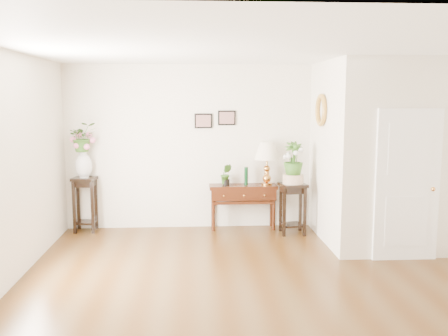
{
  "coord_description": "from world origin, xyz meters",
  "views": [
    {
      "loc": [
        -0.82,
        -5.78,
        2.23
      ],
      "look_at": [
        -0.39,
        1.3,
        1.24
      ],
      "focal_mm": 40.0,
      "sensor_mm": 36.0,
      "label": 1
    }
  ],
  "objects": [
    {
      "name": "door",
      "position": [
        2.1,
        0.78,
        1.05
      ],
      "size": [
        0.9,
        0.05,
        2.1
      ],
      "primitive_type": "cube",
      "color": "white",
      "rests_on": "floor"
    },
    {
      "name": "wall_left",
      "position": [
        -3.0,
        0.0,
        1.4
      ],
      "size": [
        0.02,
        5.5,
        2.8
      ],
      "primitive_type": "cube",
      "color": "white",
      "rests_on": "ground"
    },
    {
      "name": "art_print_right",
      "position": [
        -0.25,
        2.73,
        1.9
      ],
      "size": [
        0.3,
        0.02,
        0.25
      ],
      "primitive_type": "cube",
      "color": "black",
      "rests_on": "wall_back"
    },
    {
      "name": "lily_arrangement",
      "position": [
        -2.65,
        2.57,
        1.57
      ],
      "size": [
        0.56,
        0.53,
        0.49
      ],
      "primitive_type": "imported",
      "rotation": [
        0.0,
        0.0,
        0.41
      ],
      "color": "#2C5A1A",
      "rests_on": "porcelain_vase"
    },
    {
      "name": "plant_stand_b",
      "position": [
        0.81,
        2.21,
        0.42
      ],
      "size": [
        0.46,
        0.46,
        0.84
      ],
      "primitive_type": "cube",
      "rotation": [
        0.0,
        0.0,
        0.19
      ],
      "color": "black",
      "rests_on": "floor"
    },
    {
      "name": "wall_back",
      "position": [
        0.0,
        2.75,
        1.4
      ],
      "size": [
        6.0,
        0.02,
        2.8
      ],
      "primitive_type": "cube",
      "color": "white",
      "rests_on": "ground"
    },
    {
      "name": "green_vase",
      "position": [
        0.07,
        2.57,
        0.94
      ],
      "size": [
        0.08,
        0.08,
        0.31
      ],
      "primitive_type": "cylinder",
      "rotation": [
        0.0,
        0.0,
        0.38
      ],
      "color": "black",
      "rests_on": "console_table"
    },
    {
      "name": "wall_ornament",
      "position": [
        1.16,
        1.9,
        2.05
      ],
      "size": [
        0.07,
        0.51,
        0.51
      ],
      "primitive_type": "torus",
      "rotation": [
        0.0,
        1.57,
        0.0
      ],
      "color": "gold",
      "rests_on": "partition"
    },
    {
      "name": "wall_front",
      "position": [
        0.0,
        -2.75,
        1.4
      ],
      "size": [
        6.0,
        0.02,
        2.8
      ],
      "primitive_type": "cube",
      "color": "white",
      "rests_on": "ground"
    },
    {
      "name": "partition",
      "position": [
        2.1,
        1.77,
        1.4
      ],
      "size": [
        1.8,
        1.95,
        2.8
      ],
      "primitive_type": "cube",
      "color": "white",
      "rests_on": "floor"
    },
    {
      "name": "porcelain_vase",
      "position": [
        -2.65,
        2.57,
        1.15
      ],
      "size": [
        0.31,
        0.31,
        0.48
      ],
      "primitive_type": null,
      "rotation": [
        0.0,
        0.0,
        0.11
      ],
      "color": "silver",
      "rests_on": "plant_stand_a"
    },
    {
      "name": "plant_stand_a",
      "position": [
        -2.65,
        2.57,
        0.46
      ],
      "size": [
        0.41,
        0.41,
        0.92
      ],
      "primitive_type": "cube",
      "rotation": [
        0.0,
        0.0,
        -0.14
      ],
      "color": "black",
      "rests_on": "floor"
    },
    {
      "name": "potted_plant",
      "position": [
        -0.27,
        2.57,
        0.94
      ],
      "size": [
        0.21,
        0.17,
        0.35
      ],
      "primitive_type": "imported",
      "rotation": [
        0.0,
        0.0,
        -0.12
      ],
      "color": "#2C5A1A",
      "rests_on": "console_table"
    },
    {
      "name": "console_table",
      "position": [
        0.02,
        2.57,
        0.38
      ],
      "size": [
        1.15,
        0.39,
        0.77
      ],
      "primitive_type": "cube",
      "rotation": [
        0.0,
        0.0,
        0.0
      ],
      "color": "#3E180A",
      "rests_on": "floor"
    },
    {
      "name": "ceiling",
      "position": [
        0.0,
        0.0,
        2.8
      ],
      "size": [
        6.0,
        5.5,
        0.02
      ],
      "primitive_type": "cube",
      "color": "white",
      "rests_on": "ground"
    },
    {
      "name": "art_print_left",
      "position": [
        -0.65,
        2.73,
        1.85
      ],
      "size": [
        0.3,
        0.02,
        0.25
      ],
      "primitive_type": "cube",
      "color": "black",
      "rests_on": "wall_back"
    },
    {
      "name": "floor",
      "position": [
        0.0,
        0.0,
        0.0
      ],
      "size": [
        6.0,
        5.5,
        0.02
      ],
      "primitive_type": "cube",
      "color": "#42260C",
      "rests_on": "ground"
    },
    {
      "name": "table_lamp",
      "position": [
        0.43,
        2.57,
        1.12
      ],
      "size": [
        0.55,
        0.55,
        0.74
      ],
      "primitive_type": "cube",
      "rotation": [
        0.0,
        0.0,
        -0.38
      ],
      "color": "#C68439",
      "rests_on": "console_table"
    },
    {
      "name": "narcissus",
      "position": [
        0.81,
        2.21,
        1.25
      ],
      "size": [
        0.35,
        0.35,
        0.57
      ],
      "primitive_type": "imported",
      "rotation": [
        0.0,
        0.0,
        0.1
      ],
      "color": "#2C5A1A",
      "rests_on": "ceramic_bowl"
    },
    {
      "name": "ceramic_bowl",
      "position": [
        0.81,
        2.21,
        0.92
      ],
      "size": [
        0.38,
        0.38,
        0.15
      ],
      "primitive_type": "cylinder",
      "rotation": [
        0.0,
        0.0,
        0.13
      ],
      "color": "#BBA997",
      "rests_on": "plant_stand_b"
    }
  ]
}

